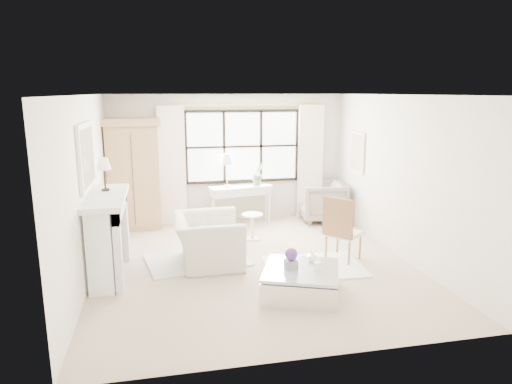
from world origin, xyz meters
TOP-DOWN VIEW (x-y plane):
  - floor at (0.00, 0.00)m, footprint 5.50×5.50m
  - ceiling at (0.00, 0.00)m, footprint 5.50×5.50m
  - wall_back at (0.00, 2.75)m, footprint 5.00×0.00m
  - wall_front at (0.00, -2.75)m, footprint 5.00×0.00m
  - wall_left at (-2.50, 0.00)m, footprint 0.00×5.50m
  - wall_right at (2.50, 0.00)m, footprint 0.00×5.50m
  - window_pane at (0.30, 2.73)m, footprint 2.40×0.02m
  - window_frame at (0.30, 2.72)m, footprint 2.50×0.04m
  - curtain_rod at (0.30, 2.67)m, footprint 3.30×0.04m
  - curtain_left at (-1.20, 2.65)m, footprint 0.55×0.10m
  - curtain_right at (1.80, 2.65)m, footprint 0.55×0.10m
  - fireplace at (-2.27, 0.00)m, footprint 0.58×1.66m
  - mirror_frame at (-2.47, 0.00)m, footprint 0.05×1.15m
  - mirror_glass at (-2.44, 0.00)m, footprint 0.02×1.00m
  - art_frame at (2.47, 1.70)m, footprint 0.04×0.62m
  - art_canvas at (2.45, 1.70)m, footprint 0.01×0.52m
  - mantel_lamp at (-2.27, 0.31)m, footprint 0.22×0.22m
  - armoire at (-1.97, 2.50)m, footprint 1.13×0.72m
  - console_table at (0.20, 2.44)m, footprint 1.36×0.68m
  - console_lamp at (-0.09, 2.44)m, footprint 0.28×0.28m
  - orchid_plant at (0.58, 2.43)m, footprint 0.34×0.30m
  - side_table at (0.21, 1.24)m, footprint 0.40×0.40m
  - rug_left at (-0.90, 0.34)m, footprint 1.79×1.41m
  - rug_right at (0.90, -0.32)m, footprint 1.56×1.19m
  - club_armchair at (-0.73, 0.19)m, footprint 1.06×1.22m
  - wingback_chair at (1.96, 2.24)m, footprint 1.06×1.04m
  - french_chair at (1.46, -0.12)m, footprint 0.68×0.68m
  - coffee_table at (0.40, -1.24)m, footprint 1.30×1.30m
  - planter_box at (0.26, -1.22)m, footprint 0.17×0.17m
  - planter_flowers at (0.26, -1.22)m, footprint 0.17×0.17m
  - pillar_candle at (0.59, -1.35)m, footprint 0.10×0.10m
  - coffee_vase at (0.62, -1.01)m, footprint 0.17×0.17m

SIDE VIEW (x-z plane):
  - floor at x=0.00m, z-range 0.00..0.00m
  - rug_left at x=-0.90m, z-range 0.00..0.03m
  - rug_right at x=0.90m, z-range 0.00..0.03m
  - coffee_table at x=0.40m, z-range -0.01..0.37m
  - french_chair at x=1.46m, z-range -0.23..0.85m
  - side_table at x=0.21m, z-range 0.08..0.58m
  - club_armchair at x=-0.73m, z-range 0.00..0.79m
  - console_table at x=0.20m, z-range 0.00..0.80m
  - wingback_chair at x=1.96m, z-range 0.00..0.85m
  - pillar_candle at x=0.59m, z-range 0.38..0.50m
  - planter_box at x=0.26m, z-range 0.38..0.50m
  - coffee_vase at x=0.62m, z-range 0.38..0.53m
  - planter_flowers at x=0.26m, z-range 0.50..0.68m
  - fireplace at x=-2.27m, z-range 0.02..1.28m
  - orchid_plant at x=0.58m, z-range 0.80..1.31m
  - armoire at x=-1.97m, z-range 0.02..2.26m
  - curtain_left at x=-1.20m, z-range 0.00..2.47m
  - curtain_right at x=1.80m, z-range 0.00..2.47m
  - wall_left at x=-2.50m, z-range -1.40..4.10m
  - wall_right at x=2.50m, z-range -1.40..4.10m
  - wall_back at x=0.00m, z-range -1.15..3.85m
  - wall_front at x=0.00m, z-range -1.15..3.85m
  - console_lamp at x=-0.09m, z-range 1.01..1.70m
  - art_frame at x=2.47m, z-range 1.14..1.96m
  - art_canvas at x=2.45m, z-range 1.19..1.91m
  - window_pane at x=0.30m, z-range 0.85..2.35m
  - window_frame at x=0.30m, z-range 0.85..2.35m
  - mantel_lamp at x=-2.27m, z-range 1.40..1.91m
  - mirror_frame at x=-2.47m, z-range 1.37..2.31m
  - mirror_glass at x=-2.44m, z-range 1.44..2.24m
  - curtain_rod at x=0.30m, z-range 2.45..2.49m
  - ceiling at x=0.00m, z-range 2.70..2.70m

